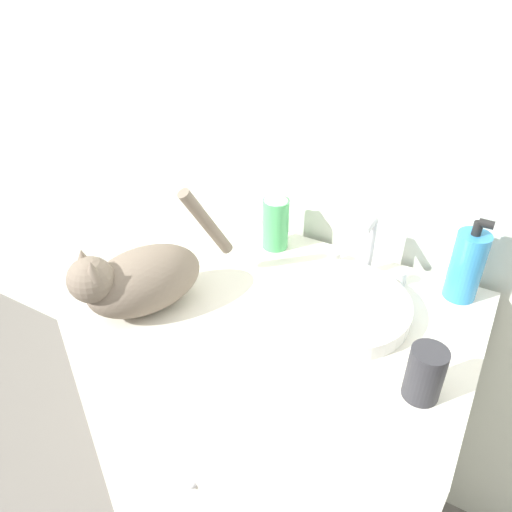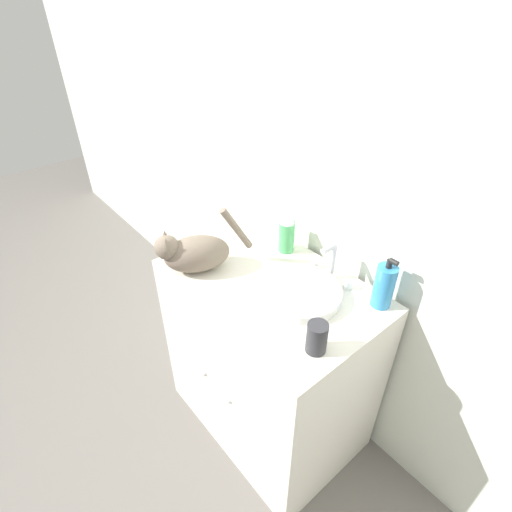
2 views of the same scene
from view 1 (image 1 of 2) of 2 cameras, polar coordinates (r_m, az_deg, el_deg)
name	(u,v)px [view 1 (image 1 of 2)]	position (r m, az deg, el deg)	size (l,w,h in m)	color
wall_back	(353,89)	(1.20, 10.99, 18.28)	(6.00, 0.05, 2.50)	silver
vanity_cabinet	(278,424)	(1.43, 2.54, -18.63)	(0.84, 0.57, 0.86)	silver
sink_basin	(340,306)	(1.10, 9.59, -5.62)	(0.30, 0.30, 0.04)	white
faucet	(368,252)	(1.20, 12.64, 0.46)	(0.20, 0.08, 0.16)	silver
cat	(139,278)	(1.08, -13.21, -2.52)	(0.24, 0.37, 0.25)	#7A6B5B
soap_bottle	(467,265)	(1.18, 22.95, -0.99)	(0.07, 0.07, 0.20)	#338CCC
spray_bottle	(276,219)	(1.26, 2.27, 4.29)	(0.07, 0.07, 0.17)	#4CB266
cup	(425,374)	(0.94, 18.75, -12.61)	(0.07, 0.07, 0.11)	#2D2D33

